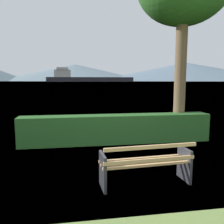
# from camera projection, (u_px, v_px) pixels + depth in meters

# --- Properties ---
(ground_plane) EXTENTS (1400.00, 1400.00, 0.00)m
(ground_plane) POSITION_uv_depth(u_px,v_px,m) (145.00, 183.00, 4.63)
(ground_plane) COLOR olive
(water_surface) EXTENTS (620.00, 620.00, 0.00)m
(water_surface) POSITION_uv_depth(u_px,v_px,m) (76.00, 82.00, 306.91)
(water_surface) COLOR #6B8EA3
(water_surface) RESTS_ON ground_plane
(park_bench) EXTENTS (1.81, 0.69, 0.87)m
(park_bench) POSITION_uv_depth(u_px,v_px,m) (146.00, 164.00, 4.52)
(park_bench) COLOR tan
(park_bench) RESTS_ON ground_plane
(hedge_row) EXTENTS (6.16, 0.62, 0.92)m
(hedge_row) POSITION_uv_depth(u_px,v_px,m) (117.00, 129.00, 7.60)
(hedge_row) COLOR #285B23
(hedge_row) RESTS_ON ground_plane
(cargo_ship_large) EXTENTS (111.69, 18.30, 17.92)m
(cargo_ship_large) POSITION_uv_depth(u_px,v_px,m) (84.00, 78.00, 300.59)
(cargo_ship_large) COLOR #232328
(cargo_ship_large) RESTS_ON water_surface
(distant_hills) EXTENTS (884.08, 462.15, 58.78)m
(distant_hills) POSITION_uv_depth(u_px,v_px,m) (91.00, 71.00, 547.24)
(distant_hills) COLOR slate
(distant_hills) RESTS_ON ground_plane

